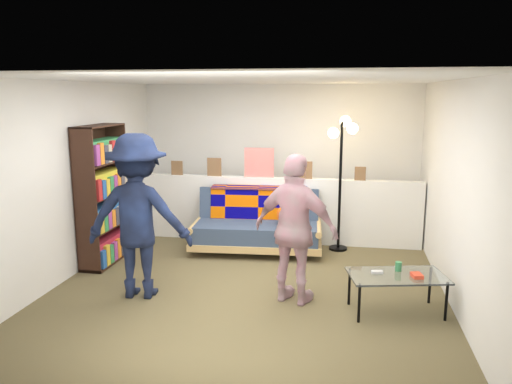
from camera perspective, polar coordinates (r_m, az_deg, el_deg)
ground at (r=6.10m, az=-0.68°, el=-10.45°), size 5.00×5.00×0.00m
room_shell at (r=6.16m, az=0.12°, el=5.80°), size 4.60×5.05×2.45m
half_wall_ledge at (r=7.65m, az=1.86°, el=-2.03°), size 4.45×0.15×1.00m
ledge_decor at (r=7.54m, az=0.16°, el=3.01°), size 2.97×0.02×0.45m
futon_sofa at (r=7.22m, az=0.24°, el=-3.90°), size 1.91×1.01×0.80m
bookshelf at (r=6.93m, az=-17.12°, el=-0.85°), size 0.31×0.93×1.85m
coffee_table at (r=5.43m, az=15.87°, el=-9.36°), size 1.08×0.74×0.51m
floor_lamp at (r=7.21m, az=9.82°, el=4.06°), size 0.42×0.35×1.94m
person_left at (r=5.67m, az=-13.30°, el=-2.73°), size 1.24×0.78×1.83m
person_right at (r=5.37m, az=4.54°, el=-4.31°), size 1.04×0.71×1.64m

